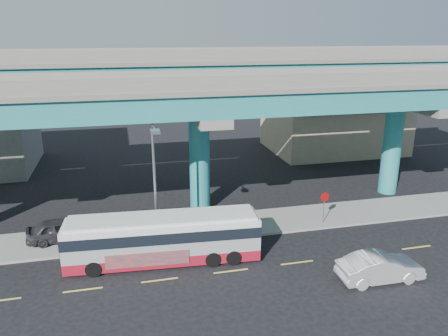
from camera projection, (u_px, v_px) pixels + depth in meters
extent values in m
plane|color=black|center=(230.00, 268.00, 24.87)|extent=(120.00, 120.00, 0.00)
cube|color=gray|center=(210.00, 227.00, 29.95)|extent=(70.00, 4.00, 0.15)
cube|color=#D8C64C|center=(0.00, 300.00, 21.89)|extent=(2.00, 0.12, 0.01)
cube|color=#D8C64C|center=(83.00, 290.00, 22.79)|extent=(2.00, 0.12, 0.01)
cube|color=#D8C64C|center=(160.00, 280.00, 23.69)|extent=(2.00, 0.12, 0.01)
cube|color=#D8C64C|center=(231.00, 271.00, 24.59)|extent=(2.00, 0.12, 0.01)
cube|color=#D8C64C|center=(297.00, 263.00, 25.49)|extent=(2.00, 0.12, 0.01)
cube|color=#D8C64C|center=(359.00, 255.00, 26.39)|extent=(2.00, 0.12, 0.01)
cube|color=#D8C64C|center=(416.00, 247.00, 27.30)|extent=(2.00, 0.12, 0.01)
cylinder|color=#21747F|center=(200.00, 163.00, 32.12)|extent=(1.50, 1.50, 7.40)
cube|color=gray|center=(199.00, 109.00, 30.93)|extent=(2.00, 12.00, 0.60)
cube|color=gray|center=(190.00, 90.00, 33.91)|extent=(1.80, 5.00, 1.20)
cylinder|color=#21747F|center=(392.00, 149.00, 35.73)|extent=(1.50, 1.50, 7.40)
cube|color=gray|center=(397.00, 101.00, 34.54)|extent=(2.00, 12.00, 0.60)
cube|color=gray|center=(374.00, 84.00, 37.52)|extent=(1.80, 5.00, 1.20)
cube|color=#21747F|center=(208.00, 102.00, 27.39)|extent=(52.00, 5.00, 1.40)
cube|color=gray|center=(208.00, 88.00, 27.14)|extent=(52.00, 5.40, 0.30)
cube|color=gray|center=(217.00, 84.00, 24.65)|extent=(52.00, 0.25, 0.80)
cube|color=gray|center=(201.00, 76.00, 29.29)|extent=(52.00, 0.25, 0.80)
cube|color=#21747F|center=(190.00, 73.00, 33.53)|extent=(52.00, 5.00, 1.40)
cube|color=gray|center=(190.00, 61.00, 33.27)|extent=(52.00, 5.40, 0.30)
cube|color=gray|center=(195.00, 56.00, 30.79)|extent=(52.00, 0.25, 0.80)
cube|color=gray|center=(184.00, 53.00, 35.43)|extent=(52.00, 0.25, 0.80)
cube|color=tan|center=(334.00, 119.00, 49.23)|extent=(14.00, 10.00, 7.00)
cube|color=black|center=(359.00, 108.00, 43.87)|extent=(12.00, 0.25, 1.20)
cube|color=maroon|center=(164.00, 253.00, 25.52)|extent=(11.19, 3.16, 0.64)
cube|color=#B4B4B9|center=(163.00, 238.00, 25.22)|extent=(11.19, 3.16, 1.38)
cube|color=black|center=(163.00, 230.00, 25.09)|extent=(11.25, 3.21, 0.64)
cube|color=silver|center=(163.00, 222.00, 24.93)|extent=(11.19, 3.16, 0.37)
cube|color=silver|center=(162.00, 218.00, 24.85)|extent=(10.77, 2.88, 0.18)
cube|color=black|center=(257.00, 226.00, 25.99)|extent=(0.22, 2.10, 1.10)
cube|color=black|center=(63.00, 240.00, 24.26)|extent=(0.22, 2.10, 1.10)
cube|color=navy|center=(148.00, 260.00, 24.15)|extent=(4.59, 0.39, 0.83)
cylinder|color=black|center=(94.00, 269.00, 23.94)|extent=(0.94, 0.34, 0.92)
cylinder|color=black|center=(98.00, 251.00, 25.93)|extent=(0.94, 0.34, 0.92)
cylinder|color=black|center=(213.00, 259.00, 24.97)|extent=(0.94, 0.34, 0.92)
cylinder|color=black|center=(208.00, 242.00, 26.96)|extent=(0.94, 0.34, 0.92)
cylinder|color=black|center=(234.00, 257.00, 25.16)|extent=(0.94, 0.34, 0.92)
cylinder|color=black|center=(227.00, 241.00, 27.15)|extent=(0.94, 0.34, 0.92)
imported|color=#A7A7AC|center=(380.00, 267.00, 23.49)|extent=(1.79, 4.70, 1.53)
imported|color=#2F2F34|center=(62.00, 229.00, 27.77)|extent=(2.84, 4.70, 1.45)
cylinder|color=gray|center=(155.00, 183.00, 26.53)|extent=(0.16, 0.16, 7.89)
cylinder|color=gray|center=(153.00, 127.00, 24.44)|extent=(0.12, 2.13, 0.12)
cube|color=gray|center=(155.00, 132.00, 23.46)|extent=(0.50, 0.70, 0.18)
cylinder|color=gray|center=(324.00, 210.00, 30.19)|extent=(0.06, 0.06, 1.98)
cylinder|color=#B20A0A|center=(325.00, 197.00, 29.88)|extent=(0.68, 0.16, 0.68)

